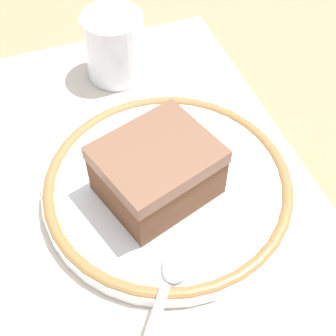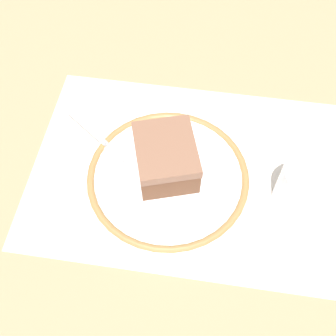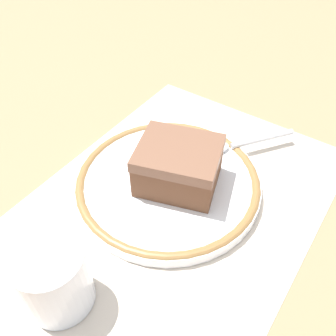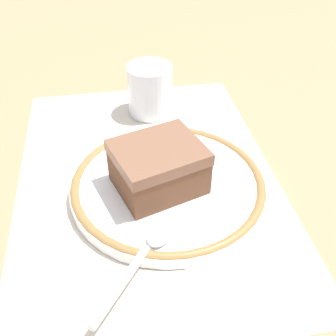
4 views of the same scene
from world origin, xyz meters
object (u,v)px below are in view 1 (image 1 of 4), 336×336
Objects in this scene: cup at (115,49)px; spoon at (161,299)px; cake_slice at (157,171)px; plate at (168,186)px.

spoon is at bearing 170.65° from cup.
cup is at bearing -9.35° from spoon.
cup is at bearing -4.56° from cake_slice.
cup is (0.27, -0.05, 0.01)m from spoon.
plate is 0.17m from cup.
cake_slice is 1.55× the size of cup.
spoon is (-0.10, 0.04, 0.01)m from plate.
cake_slice is 0.18m from cup.
plate is 3.10× the size of cup.
cup is (0.18, -0.01, -0.01)m from cake_slice.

